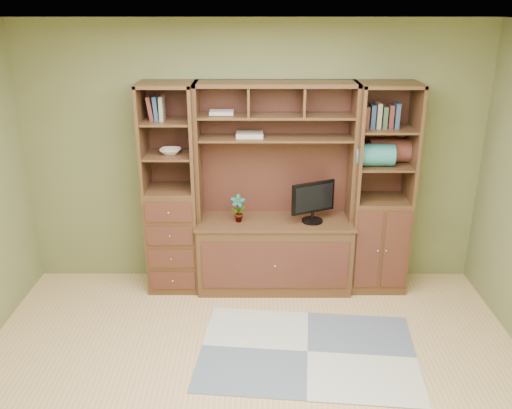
{
  "coord_description": "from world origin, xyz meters",
  "views": [
    {
      "loc": [
        0.04,
        -3.14,
        2.76
      ],
      "look_at": [
        0.03,
        1.2,
        1.1
      ],
      "focal_mm": 38.0,
      "sensor_mm": 36.0,
      "label": 1
    }
  ],
  "objects_px": {
    "center_hutch": "(275,192)",
    "left_tower": "(171,190)",
    "right_tower": "(381,190)",
    "monitor": "(313,195)"
  },
  "relations": [
    {
      "from": "center_hutch",
      "to": "left_tower",
      "type": "distance_m",
      "value": 1.0
    },
    {
      "from": "left_tower",
      "to": "right_tower",
      "type": "distance_m",
      "value": 2.02
    },
    {
      "from": "center_hutch",
      "to": "right_tower",
      "type": "xyz_separation_m",
      "value": [
        1.02,
        0.04,
        0.0
      ]
    },
    {
      "from": "left_tower",
      "to": "right_tower",
      "type": "height_order",
      "value": "same"
    },
    {
      "from": "center_hutch",
      "to": "right_tower",
      "type": "relative_size",
      "value": 1.0
    },
    {
      "from": "center_hutch",
      "to": "right_tower",
      "type": "bearing_deg",
      "value": 2.23
    },
    {
      "from": "center_hutch",
      "to": "monitor",
      "type": "relative_size",
      "value": 3.7
    },
    {
      "from": "center_hutch",
      "to": "monitor",
      "type": "height_order",
      "value": "center_hutch"
    },
    {
      "from": "left_tower",
      "to": "monitor",
      "type": "height_order",
      "value": "left_tower"
    },
    {
      "from": "monitor",
      "to": "center_hutch",
      "type": "bearing_deg",
      "value": 149.03
    }
  ]
}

